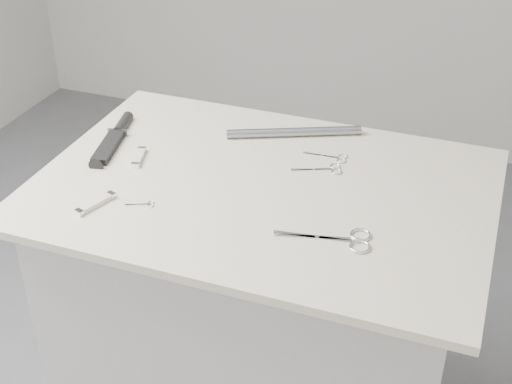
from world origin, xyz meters
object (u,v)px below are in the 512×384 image
(sheathed_knife, at_px, (115,136))
(embroidery_scissors_a, at_px, (326,169))
(large_shears, at_px, (345,239))
(pocket_knife_a, at_px, (139,157))
(tiny_scissors, at_px, (144,205))
(plinth, at_px, (262,340))
(pocket_knife_b, at_px, (96,203))
(embroidery_scissors_b, at_px, (333,157))
(metal_rail, at_px, (294,132))

(sheathed_knife, bearing_deg, embroidery_scissors_a, -98.29)
(large_shears, relative_size, pocket_knife_a, 2.24)
(tiny_scissors, distance_m, sheathed_knife, 0.31)
(plinth, relative_size, pocket_knife_b, 8.95)
(pocket_knife_a, bearing_deg, embroidery_scissors_b, -84.84)
(large_shears, height_order, pocket_knife_a, pocket_knife_a)
(large_shears, distance_m, embroidery_scissors_b, 0.33)
(large_shears, relative_size, sheathed_knife, 0.78)
(plinth, bearing_deg, pocket_knife_b, -146.46)
(large_shears, relative_size, metal_rail, 0.58)
(pocket_knife_b, relative_size, metal_rail, 0.30)
(plinth, height_order, metal_rail, metal_rail)
(embroidery_scissors_a, relative_size, pocket_knife_a, 1.34)
(plinth, height_order, pocket_knife_a, pocket_knife_a)
(sheathed_knife, bearing_deg, pocket_knife_a, -135.86)
(embroidery_scissors_a, relative_size, pocket_knife_b, 1.14)
(plinth, xyz_separation_m, sheathed_knife, (-0.41, 0.07, 0.48))
(large_shears, xyz_separation_m, metal_rail, (-0.23, 0.38, 0.01))
(sheathed_knife, distance_m, metal_rail, 0.44)
(large_shears, distance_m, sheathed_knife, 0.67)
(embroidery_scissors_a, xyz_separation_m, pocket_knife_b, (-0.42, -0.31, 0.00))
(embroidery_scissors_a, xyz_separation_m, pocket_knife_a, (-0.42, -0.10, 0.00))
(large_shears, bearing_deg, embroidery_scissors_a, 101.96)
(plinth, distance_m, embroidery_scissors_a, 0.50)
(embroidery_scissors_b, xyz_separation_m, sheathed_knife, (-0.53, -0.10, 0.01))
(large_shears, bearing_deg, pocket_knife_b, 175.36)
(plinth, relative_size, sheathed_knife, 3.66)
(metal_rail, bearing_deg, embroidery_scissors_a, -47.98)
(plinth, xyz_separation_m, pocket_knife_b, (-0.30, -0.20, 0.48))
(embroidery_scissors_b, bearing_deg, metal_rail, 145.84)
(plinth, height_order, tiny_scissors, tiny_scissors)
(large_shears, xyz_separation_m, pocket_knife_a, (-0.53, 0.15, 0.00))
(large_shears, xyz_separation_m, tiny_scissors, (-0.43, -0.02, -0.00))
(tiny_scissors, distance_m, metal_rail, 0.45)
(sheathed_knife, relative_size, pocket_knife_b, 2.45)
(plinth, bearing_deg, pocket_knife_a, 178.82)
(embroidery_scissors_a, xyz_separation_m, metal_rail, (-0.12, 0.13, 0.01))
(tiny_scissors, xyz_separation_m, sheathed_knife, (-0.20, 0.24, 0.01))
(embroidery_scissors_b, relative_size, pocket_knife_a, 1.22)
(pocket_knife_b, distance_m, metal_rail, 0.53)
(metal_rail, bearing_deg, sheathed_knife, -157.51)
(large_shears, relative_size, tiny_scissors, 3.16)
(plinth, distance_m, pocket_knife_b, 0.60)
(embroidery_scissors_b, xyz_separation_m, tiny_scissors, (-0.32, -0.33, -0.00))
(embroidery_scissors_b, height_order, pocket_knife_b, pocket_knife_b)
(tiny_scissors, relative_size, metal_rail, 0.18)
(sheathed_knife, distance_m, pocket_knife_b, 0.30)
(embroidery_scissors_a, xyz_separation_m, embroidery_scissors_b, (0.00, 0.06, -0.00))
(pocket_knife_a, bearing_deg, embroidery_scissors_a, -92.12)
(tiny_scissors, bearing_deg, embroidery_scissors_b, 22.77)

